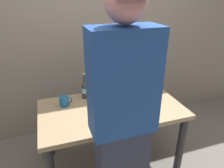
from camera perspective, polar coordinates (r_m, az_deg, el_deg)
ground_plane at (r=2.46m, az=-0.15°, el=-20.60°), size 8.00×8.00×0.00m
desk at (r=2.08m, az=-0.17°, el=-8.97°), size 1.39×0.77×0.70m
laptop at (r=2.13m, az=4.91°, el=-3.49°), size 0.39×0.36×0.21m
beer_bottle_amber at (r=2.17m, az=-7.56°, el=-1.38°), size 0.08×0.08×0.28m
beer_bottle_green at (r=2.17m, az=-3.68°, el=-1.04°), size 0.07×0.07×0.29m
person_figure at (r=1.35m, az=2.95°, el=-11.23°), size 0.41×0.29×1.84m
coffee_mug at (r=2.08m, az=-13.14°, el=-4.67°), size 0.12×0.09×0.10m
back_wall at (r=2.58m, az=-6.20°, el=14.48°), size 6.00×0.10×2.60m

